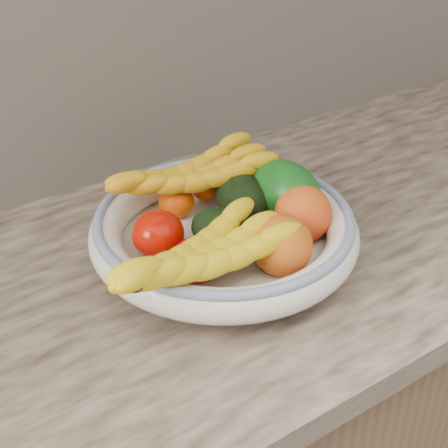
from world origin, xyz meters
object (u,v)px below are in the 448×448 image
green_mango (285,192)px  banana_bunch_back (190,180)px  fruit_bowl (224,231)px  banana_bunch_front (202,261)px

green_mango → banana_bunch_back: green_mango is taller
banana_bunch_back → green_mango: bearing=-35.4°
fruit_bowl → banana_bunch_back: size_ratio=1.40×
fruit_bowl → banana_bunch_back: (0.00, 0.10, 0.04)m
banana_bunch_back → banana_bunch_front: banana_bunch_back is taller
banana_bunch_front → green_mango: bearing=13.6°
green_mango → banana_bunch_front: 0.22m
fruit_bowl → banana_bunch_back: bearing=88.0°
green_mango → banana_bunch_back: size_ratio=0.47×
fruit_bowl → banana_bunch_front: (-0.09, -0.08, 0.03)m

